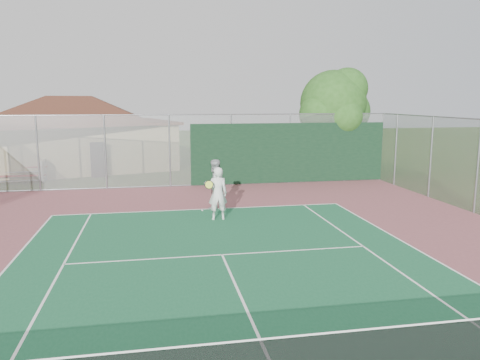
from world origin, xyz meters
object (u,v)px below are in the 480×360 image
clubhouse (73,125)px  player_white_front (218,194)px  tree (335,106)px  player_grey_back (214,185)px  bleachers (15,170)px

clubhouse → player_white_front: (6.99, -14.04, -1.73)m
tree → player_grey_back: size_ratio=3.07×
clubhouse → player_grey_back: 14.32m
clubhouse → bleachers: 5.25m
tree → player_grey_back: tree is taller
player_grey_back → bleachers: bearing=-71.0°
clubhouse → player_white_front: bearing=-79.5°
tree → player_white_front: (-7.58, -8.37, -2.94)m
bleachers → player_grey_back: 12.38m
clubhouse → tree: 15.68m
bleachers → tree: (16.86, -1.41, 3.27)m
player_white_front → clubhouse: bearing=-63.5°
player_white_front → tree: bearing=-132.1°
bleachers → tree: bearing=-6.3°
bleachers → tree: 17.23m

